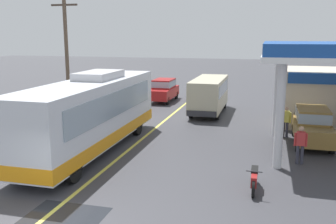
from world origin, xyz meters
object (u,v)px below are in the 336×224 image
(car_trailing_behind_bus, at_px, (164,89))
(car_at_pump, at_px, (312,124))
(pedestrian_near_pump, at_px, (286,120))
(motorcycle_parked_forecourt, at_px, (254,178))
(pedestrian_by_shop, at_px, (301,143))
(minibus_opposing_lane, at_px, (209,92))
(coach_bus_main, at_px, (91,115))

(car_trailing_behind_bus, bearing_deg, car_at_pump, -44.02)
(pedestrian_near_pump, xyz_separation_m, car_trailing_behind_bus, (-9.39, 9.25, 0.08))
(motorcycle_parked_forecourt, relative_size, pedestrian_by_shop, 1.08)
(minibus_opposing_lane, height_order, pedestrian_by_shop, minibus_opposing_lane)
(coach_bus_main, bearing_deg, car_at_pump, 20.78)
(car_at_pump, height_order, pedestrian_near_pump, car_at_pump)
(car_at_pump, relative_size, pedestrian_by_shop, 2.53)
(pedestrian_by_shop, bearing_deg, car_trailing_behind_bus, 125.68)
(pedestrian_by_shop, bearing_deg, motorcycle_parked_forecourt, -117.69)
(coach_bus_main, xyz_separation_m, motorcycle_parked_forecourt, (7.69, -2.89, -1.28))
(minibus_opposing_lane, xyz_separation_m, pedestrian_near_pump, (5.00, -5.35, -0.54))
(minibus_opposing_lane, bearing_deg, motorcycle_parked_forecourt, -74.46)
(car_at_pump, distance_m, car_trailing_behind_bus, 14.78)
(car_at_pump, distance_m, minibus_opposing_lane, 8.93)
(pedestrian_near_pump, height_order, car_trailing_behind_bus, car_trailing_behind_bus)
(motorcycle_parked_forecourt, bearing_deg, car_trailing_behind_bus, 115.28)
(coach_bus_main, xyz_separation_m, car_at_pump, (10.26, 3.89, -0.71))
(motorcycle_parked_forecourt, xyz_separation_m, pedestrian_near_pump, (1.34, 7.81, 0.49))
(car_trailing_behind_bus, bearing_deg, minibus_opposing_lane, -41.55)
(car_at_pump, xyz_separation_m, pedestrian_near_pump, (-1.24, 1.02, -0.08))
(car_trailing_behind_bus, bearing_deg, motorcycle_parked_forecourt, -64.72)
(car_at_pump, relative_size, minibus_opposing_lane, 0.69)
(coach_bus_main, xyz_separation_m, pedestrian_near_pump, (9.02, 4.91, -0.79))
(minibus_opposing_lane, relative_size, motorcycle_parked_forecourt, 3.41)
(coach_bus_main, height_order, pedestrian_near_pump, coach_bus_main)
(pedestrian_near_pump, distance_m, car_trailing_behind_bus, 13.18)
(car_at_pump, xyz_separation_m, minibus_opposing_lane, (-6.23, 6.37, 0.46))
(coach_bus_main, relative_size, car_at_pump, 2.63)
(motorcycle_parked_forecourt, distance_m, car_trailing_behind_bus, 18.87)
(car_at_pump, xyz_separation_m, motorcycle_parked_forecourt, (-2.57, -6.78, -0.57))
(motorcycle_parked_forecourt, xyz_separation_m, car_trailing_behind_bus, (-8.05, 17.05, 0.57))
(minibus_opposing_lane, bearing_deg, car_trailing_behind_bus, 138.45)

